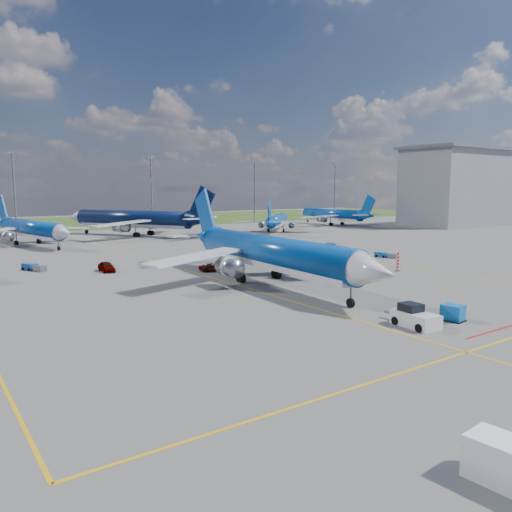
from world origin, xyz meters
TOP-DOWN VIEW (x-y plane):
  - ground at (0.00, 0.00)m, footprint 400.00×400.00m
  - grass_strip at (0.00, 150.00)m, footprint 400.00×80.00m
  - taxiway_lines at (0.17, 27.70)m, footprint 60.25×160.00m
  - floodlight_masts at (10.00, 110.00)m, footprint 202.20×0.50m
  - terminal_building at (120.00, 60.00)m, footprint 42.00×22.00m
  - warning_post at (26.00, 8.00)m, footprint 0.50×0.50m
  - bg_jet_nnw at (-12.32, 76.98)m, footprint 37.42×45.07m
  - bg_jet_n at (14.41, 85.89)m, footprint 56.88×60.84m
  - bg_jet_ne at (54.18, 75.37)m, footprint 44.08×44.10m
  - bg_jet_ene at (85.16, 85.19)m, footprint 32.35×41.37m
  - main_airliner at (4.17, 10.67)m, footprint 37.66×47.90m
  - pushback_tug at (2.74, -13.06)m, footprint 2.63×6.06m
  - uld_container at (7.35, -13.85)m, footprint 1.80×2.12m
  - service_car_a at (-10.34, 32.69)m, footprint 1.99×4.50m
  - service_car_b at (3.05, 24.01)m, footprint 4.41×2.57m
  - service_car_c at (23.39, 39.91)m, footprint 4.37×4.83m
  - baggage_tug_w at (36.20, 19.18)m, footprint 2.22×4.35m
  - baggage_tug_c at (-19.24, 39.89)m, footprint 2.95×4.63m
  - baggage_tug_e at (38.10, 35.10)m, footprint 2.89×4.65m

SIDE VIEW (x-z plane):
  - ground at x=0.00m, z-range 0.00..0.00m
  - bg_jet_nnw at x=-12.32m, z-range -5.26..5.26m
  - bg_jet_n at x=14.41m, z-range -6.38..6.38m
  - bg_jet_ne at x=54.18m, z-range -4.63..4.63m
  - bg_jet_ene at x=85.16m, z-range -5.23..5.23m
  - main_airliner at x=4.17m, z-range -6.01..6.01m
  - grass_strip at x=0.00m, z-range 0.00..0.01m
  - taxiway_lines at x=0.17m, z-range 0.00..0.02m
  - baggage_tug_w at x=36.20m, z-range -0.03..0.91m
  - baggage_tug_c at x=-19.24m, z-range -0.03..0.99m
  - baggage_tug_e at x=38.10m, z-range -0.03..0.99m
  - service_car_b at x=3.05m, z-range 0.00..1.15m
  - service_car_c at x=23.39m, z-range 0.00..1.35m
  - service_car_a at x=-10.34m, z-range 0.00..1.50m
  - uld_container at x=7.35m, z-range 0.00..1.52m
  - pushback_tug at x=2.74m, z-range -0.19..1.83m
  - warning_post at x=26.00m, z-range 0.00..3.00m
  - floodlight_masts at x=10.00m, z-range 1.21..23.91m
  - terminal_building at x=120.00m, z-range 0.07..26.07m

